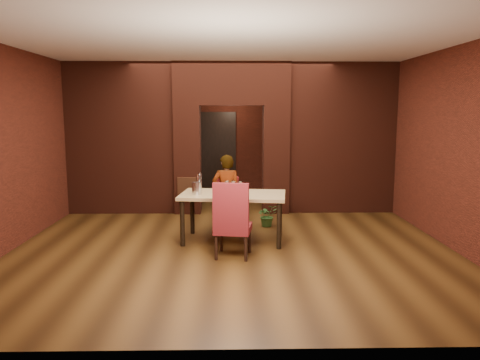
# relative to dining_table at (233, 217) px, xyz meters

# --- Properties ---
(floor) EXTENTS (8.00, 8.00, 0.00)m
(floor) POSITION_rel_dining_table_xyz_m (-0.01, 0.33, -0.41)
(floor) COLOR #472C11
(floor) RESTS_ON ground
(ceiling) EXTENTS (7.00, 8.00, 0.04)m
(ceiling) POSITION_rel_dining_table_xyz_m (-0.01, 0.33, 2.79)
(ceiling) COLOR silver
(ceiling) RESTS_ON ground
(wall_back) EXTENTS (7.00, 0.04, 3.20)m
(wall_back) POSITION_rel_dining_table_xyz_m (-0.01, 4.33, 1.19)
(wall_back) COLOR maroon
(wall_back) RESTS_ON ground
(wall_front) EXTENTS (7.00, 0.04, 3.20)m
(wall_front) POSITION_rel_dining_table_xyz_m (-0.01, -3.67, 1.19)
(wall_front) COLOR maroon
(wall_front) RESTS_ON ground
(wall_left) EXTENTS (0.04, 8.00, 3.20)m
(wall_left) POSITION_rel_dining_table_xyz_m (-3.51, 0.33, 1.19)
(wall_left) COLOR maroon
(wall_left) RESTS_ON ground
(wall_right) EXTENTS (0.04, 8.00, 3.20)m
(wall_right) POSITION_rel_dining_table_xyz_m (3.49, 0.33, 1.19)
(wall_right) COLOR maroon
(wall_right) RESTS_ON ground
(pillar_left) EXTENTS (0.55, 0.55, 2.30)m
(pillar_left) POSITION_rel_dining_table_xyz_m (-0.96, 2.33, 0.74)
(pillar_left) COLOR maroon
(pillar_left) RESTS_ON ground
(pillar_right) EXTENTS (0.55, 0.55, 2.30)m
(pillar_right) POSITION_rel_dining_table_xyz_m (0.94, 2.33, 0.74)
(pillar_right) COLOR maroon
(pillar_right) RESTS_ON ground
(lintel) EXTENTS (2.45, 0.55, 0.90)m
(lintel) POSITION_rel_dining_table_xyz_m (-0.01, 2.33, 2.34)
(lintel) COLOR maroon
(lintel) RESTS_ON ground
(wing_wall_left) EXTENTS (2.28, 0.35, 3.20)m
(wing_wall_left) POSITION_rel_dining_table_xyz_m (-2.37, 2.33, 1.19)
(wing_wall_left) COLOR maroon
(wing_wall_left) RESTS_ON ground
(wing_wall_right) EXTENTS (2.28, 0.35, 3.20)m
(wing_wall_right) POSITION_rel_dining_table_xyz_m (2.35, 2.33, 1.19)
(wing_wall_right) COLOR maroon
(wing_wall_right) RESTS_ON ground
(vent_panel) EXTENTS (0.40, 0.03, 0.50)m
(vent_panel) POSITION_rel_dining_table_xyz_m (-0.96, 2.04, 0.14)
(vent_panel) COLOR #AB5931
(vent_panel) RESTS_ON ground
(rear_door) EXTENTS (0.90, 0.08, 2.10)m
(rear_door) POSITION_rel_dining_table_xyz_m (-0.41, 4.27, 0.64)
(rear_door) COLOR black
(rear_door) RESTS_ON ground
(rear_door_frame) EXTENTS (1.02, 0.04, 2.22)m
(rear_door_frame) POSITION_rel_dining_table_xyz_m (-0.41, 4.23, 0.64)
(rear_door_frame) COLOR black
(rear_door_frame) RESTS_ON ground
(dining_table) EXTENTS (1.85, 1.18, 0.82)m
(dining_table) POSITION_rel_dining_table_xyz_m (0.00, 0.00, 0.00)
(dining_table) COLOR tan
(dining_table) RESTS_ON ground
(chair_far) EXTENTS (0.47, 0.47, 0.96)m
(chair_far) POSITION_rel_dining_table_xyz_m (-0.09, 0.78, 0.07)
(chair_far) COLOR maroon
(chair_far) RESTS_ON ground
(chair_near) EXTENTS (0.60, 0.60, 1.16)m
(chair_near) POSITION_rel_dining_table_xyz_m (-0.00, -0.86, 0.17)
(chair_near) COLOR maroon
(chair_near) RESTS_ON ground
(person_seated) EXTENTS (0.52, 0.34, 1.41)m
(person_seated) POSITION_rel_dining_table_xyz_m (-0.12, 0.68, 0.30)
(person_seated) COLOR silver
(person_seated) RESTS_ON ground
(wine_glass_a) EXTENTS (0.08, 0.08, 0.19)m
(wine_glass_a) POSITION_rel_dining_table_xyz_m (-0.10, 0.15, 0.50)
(wine_glass_a) COLOR silver
(wine_glass_a) RESTS_ON dining_table
(wine_glass_b) EXTENTS (0.08, 0.08, 0.19)m
(wine_glass_b) POSITION_rel_dining_table_xyz_m (0.00, 0.09, 0.50)
(wine_glass_b) COLOR white
(wine_glass_b) RESTS_ON dining_table
(wine_glass_c) EXTENTS (0.08, 0.08, 0.19)m
(wine_glass_c) POSITION_rel_dining_table_xyz_m (0.12, 0.04, 0.50)
(wine_glass_c) COLOR white
(wine_glass_c) RESTS_ON dining_table
(tasting_sheet) EXTENTS (0.37, 0.32, 0.00)m
(tasting_sheet) POSITION_rel_dining_table_xyz_m (-0.12, -0.17, 0.41)
(tasting_sheet) COLOR white
(tasting_sheet) RESTS_ON dining_table
(wine_bucket) EXTENTS (0.16, 0.16, 0.20)m
(wine_bucket) POSITION_rel_dining_table_xyz_m (-0.60, -0.04, 0.51)
(wine_bucket) COLOR silver
(wine_bucket) RESTS_ON dining_table
(water_bottle) EXTENTS (0.08, 0.08, 0.33)m
(water_bottle) POSITION_rel_dining_table_xyz_m (-0.57, 0.15, 0.57)
(water_bottle) COLOR white
(water_bottle) RESTS_ON dining_table
(potted_plant) EXTENTS (0.47, 0.43, 0.42)m
(potted_plant) POSITION_rel_dining_table_xyz_m (0.66, 0.99, -0.20)
(potted_plant) COLOR #326129
(potted_plant) RESTS_ON ground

